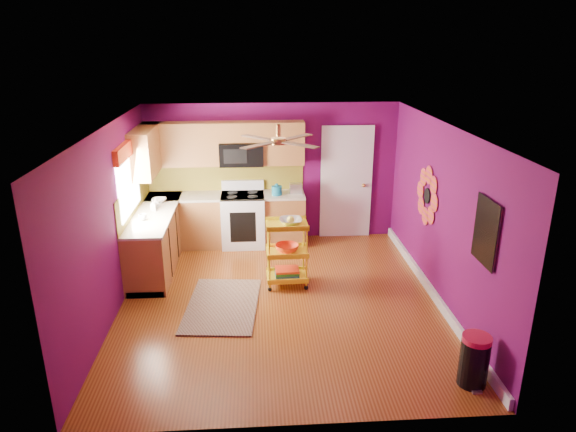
{
  "coord_description": "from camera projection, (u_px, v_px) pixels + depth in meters",
  "views": [
    {
      "loc": [
        -0.32,
        -6.54,
        3.61
      ],
      "look_at": [
        0.14,
        0.4,
        1.15
      ],
      "focal_mm": 32.0,
      "sensor_mm": 36.0,
      "label": 1
    }
  ],
  "objects": [
    {
      "name": "ground",
      "position": [
        280.0,
        301.0,
        7.38
      ],
      "size": [
        5.0,
        5.0,
        0.0
      ],
      "primitive_type": "plane",
      "color": "#6A3210",
      "rests_on": "ground"
    },
    {
      "name": "ceiling_fan",
      "position": [
        278.0,
        140.0,
        6.8
      ],
      "size": [
        1.01,
        1.01,
        0.26
      ],
      "color": "#BF8C3F",
      "rests_on": "ground"
    },
    {
      "name": "upper_cabinetry",
      "position": [
        200.0,
        147.0,
        8.74
      ],
      "size": [
        2.8,
        2.3,
        1.26
      ],
      "color": "brown",
      "rests_on": "ground"
    },
    {
      "name": "rolling_cart",
      "position": [
        288.0,
        250.0,
        7.67
      ],
      "size": [
        0.62,
        0.46,
        1.11
      ],
      "color": "yellow",
      "rests_on": "ground"
    },
    {
      "name": "lower_cabinets",
      "position": [
        197.0,
        230.0,
        8.86
      ],
      "size": [
        2.81,
        2.31,
        0.94
      ],
      "color": "brown",
      "rests_on": "ground"
    },
    {
      "name": "teal_kettle",
      "position": [
        277.0,
        190.0,
        9.04
      ],
      "size": [
        0.18,
        0.18,
        0.21
      ],
      "color": "#126D8C",
      "rests_on": "lower_cabinets"
    },
    {
      "name": "trash_can",
      "position": [
        474.0,
        360.0,
        5.52
      ],
      "size": [
        0.32,
        0.35,
        0.6
      ],
      "color": "black",
      "rests_on": "ground"
    },
    {
      "name": "counter_dish",
      "position": [
        159.0,
        200.0,
        8.67
      ],
      "size": [
        0.24,
        0.24,
        0.06
      ],
      "primitive_type": "imported",
      "color": "white",
      "rests_on": "lower_cabinets"
    },
    {
      "name": "panel_door",
      "position": [
        346.0,
        184.0,
        9.44
      ],
      "size": [
        0.95,
        0.11,
        2.15
      ],
      "color": "white",
      "rests_on": "ground"
    },
    {
      "name": "room_envelope",
      "position": [
        281.0,
        192.0,
        6.83
      ],
      "size": [
        4.54,
        5.04,
        2.52
      ],
      "color": "#5D0A4E",
      "rests_on": "ground"
    },
    {
      "name": "right_wall_art",
      "position": [
        451.0,
        210.0,
        6.71
      ],
      "size": [
        0.04,
        2.74,
        1.04
      ],
      "color": "black",
      "rests_on": "ground"
    },
    {
      "name": "shag_rug",
      "position": [
        222.0,
        305.0,
        7.23
      ],
      "size": [
        1.11,
        1.66,
        0.02
      ],
      "primitive_type": "cube",
      "rotation": [
        0.0,
        0.0,
        -0.09
      ],
      "color": "black",
      "rests_on": "ground"
    },
    {
      "name": "toaster",
      "position": [
        296.0,
        188.0,
        9.13
      ],
      "size": [
        0.22,
        0.15,
        0.18
      ],
      "primitive_type": "cube",
      "color": "beige",
      "rests_on": "lower_cabinets"
    },
    {
      "name": "soap_bottle_b",
      "position": [
        156.0,
        203.0,
        8.37
      ],
      "size": [
        0.13,
        0.13,
        0.17
      ],
      "primitive_type": "imported",
      "color": "white",
      "rests_on": "lower_cabinets"
    },
    {
      "name": "left_window",
      "position": [
        128.0,
        168.0,
        7.65
      ],
      "size": [
        0.08,
        1.35,
        1.08
      ],
      "color": "white",
      "rests_on": "ground"
    },
    {
      "name": "electric_range",
      "position": [
        243.0,
        219.0,
        9.22
      ],
      "size": [
        0.76,
        0.66,
        1.13
      ],
      "color": "white",
      "rests_on": "ground"
    },
    {
      "name": "counter_cup",
      "position": [
        143.0,
        217.0,
        7.82
      ],
      "size": [
        0.12,
        0.12,
        0.09
      ],
      "primitive_type": "imported",
      "color": "white",
      "rests_on": "lower_cabinets"
    },
    {
      "name": "soap_bottle_a",
      "position": [
        153.0,
        205.0,
        8.23
      ],
      "size": [
        0.08,
        0.08,
        0.18
      ],
      "primitive_type": "imported",
      "color": "#EA3F72",
      "rests_on": "lower_cabinets"
    }
  ]
}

